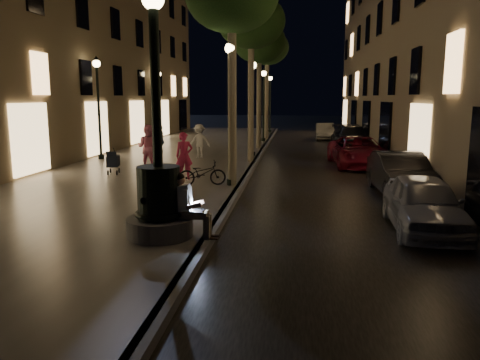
# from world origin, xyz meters

# --- Properties ---
(ground) EXTENTS (120.00, 120.00, 0.00)m
(ground) POSITION_xyz_m (0.00, 15.00, 0.00)
(ground) COLOR black
(ground) RESTS_ON ground
(cobble_lane) EXTENTS (6.00, 45.00, 0.02)m
(cobble_lane) POSITION_xyz_m (3.00, 15.00, 0.01)
(cobble_lane) COLOR black
(cobble_lane) RESTS_ON ground
(promenade) EXTENTS (8.00, 45.00, 0.20)m
(promenade) POSITION_xyz_m (-4.00, 15.00, 0.10)
(promenade) COLOR #615E56
(promenade) RESTS_ON ground
(curb_strip) EXTENTS (0.25, 45.00, 0.20)m
(curb_strip) POSITION_xyz_m (0.00, 15.00, 0.10)
(curb_strip) COLOR #59595B
(curb_strip) RESTS_ON ground
(building_right) EXTENTS (8.00, 36.00, 15.00)m
(building_right) POSITION_xyz_m (10.00, 18.00, 7.50)
(building_right) COLOR #806C50
(building_right) RESTS_ON ground
(building_left) EXTENTS (8.00, 36.00, 15.00)m
(building_left) POSITION_xyz_m (-12.00, 18.00, 7.50)
(building_left) COLOR #806C50
(building_left) RESTS_ON ground
(fountain_lamppost) EXTENTS (1.40, 1.40, 5.21)m
(fountain_lamppost) POSITION_xyz_m (-1.00, 2.00, 1.21)
(fountain_lamppost) COLOR #59595B
(fountain_lamppost) RESTS_ON promenade
(seated_man_laptop) EXTENTS (1.00, 0.34, 1.37)m
(seated_man_laptop) POSITION_xyz_m (-0.39, 2.00, 0.92)
(seated_man_laptop) COLOR gray
(seated_man_laptop) RESTS_ON promenade
(tree_second) EXTENTS (3.00, 3.00, 7.40)m
(tree_second) POSITION_xyz_m (-0.20, 14.00, 6.33)
(tree_second) COLOR #6B604C
(tree_second) RESTS_ON promenade
(tree_third) EXTENTS (3.00, 3.00, 7.20)m
(tree_third) POSITION_xyz_m (-0.30, 20.00, 6.14)
(tree_third) COLOR #6B604C
(tree_third) RESTS_ON promenade
(tree_far) EXTENTS (3.00, 3.00, 7.50)m
(tree_far) POSITION_xyz_m (-0.22, 26.00, 6.43)
(tree_far) COLOR #6B604C
(tree_far) RESTS_ON promenade
(lamp_curb_a) EXTENTS (0.36, 0.36, 4.81)m
(lamp_curb_a) POSITION_xyz_m (-0.30, 8.00, 3.24)
(lamp_curb_a) COLOR black
(lamp_curb_a) RESTS_ON promenade
(lamp_curb_b) EXTENTS (0.36, 0.36, 4.81)m
(lamp_curb_b) POSITION_xyz_m (-0.30, 16.00, 3.24)
(lamp_curb_b) COLOR black
(lamp_curb_b) RESTS_ON promenade
(lamp_curb_c) EXTENTS (0.36, 0.36, 4.81)m
(lamp_curb_c) POSITION_xyz_m (-0.30, 24.00, 3.24)
(lamp_curb_c) COLOR black
(lamp_curb_c) RESTS_ON promenade
(lamp_curb_d) EXTENTS (0.36, 0.36, 4.81)m
(lamp_curb_d) POSITION_xyz_m (-0.30, 32.00, 3.24)
(lamp_curb_d) COLOR black
(lamp_curb_d) RESTS_ON promenade
(lamp_left_b) EXTENTS (0.36, 0.36, 4.81)m
(lamp_left_b) POSITION_xyz_m (-7.40, 14.00, 3.24)
(lamp_left_b) COLOR black
(lamp_left_b) RESTS_ON promenade
(lamp_left_c) EXTENTS (0.36, 0.36, 4.81)m
(lamp_left_c) POSITION_xyz_m (-7.40, 24.00, 3.24)
(lamp_left_c) COLOR black
(lamp_left_c) RESTS_ON promenade
(stroller) EXTENTS (0.55, 0.99, 1.00)m
(stroller) POSITION_xyz_m (-5.09, 9.73, 0.70)
(stroller) COLOR black
(stroller) RESTS_ON promenade
(car_front) EXTENTS (1.72, 3.90, 1.31)m
(car_front) POSITION_xyz_m (4.84, 3.79, 0.65)
(car_front) COLOR #ACADB3
(car_front) RESTS_ON ground
(car_second) EXTENTS (1.58, 4.21, 1.37)m
(car_second) POSITION_xyz_m (5.20, 7.97, 0.69)
(car_second) COLOR black
(car_second) RESTS_ON ground
(car_third) EXTENTS (2.61, 5.05, 1.36)m
(car_third) POSITION_xyz_m (4.69, 14.17, 0.68)
(car_third) COLOR maroon
(car_third) RESTS_ON ground
(car_rear) EXTENTS (2.37, 5.08, 1.43)m
(car_rear) POSITION_xyz_m (5.20, 21.20, 0.72)
(car_rear) COLOR #28282C
(car_rear) RESTS_ON ground
(car_fifth) EXTENTS (1.38, 3.73, 1.22)m
(car_fifth) POSITION_xyz_m (4.00, 27.94, 0.61)
(car_fifth) COLOR #B0B0AA
(car_fifth) RESTS_ON ground
(pedestrian_red) EXTENTS (0.73, 0.62, 1.70)m
(pedestrian_red) POSITION_xyz_m (-2.10, 8.91, 1.05)
(pedestrian_red) COLOR #BD254F
(pedestrian_red) RESTS_ON promenade
(pedestrian_pink) EXTENTS (0.97, 0.79, 1.84)m
(pedestrian_pink) POSITION_xyz_m (-4.07, 10.91, 1.12)
(pedestrian_pink) COLOR pink
(pedestrian_pink) RESTS_ON promenade
(pedestrian_white) EXTENTS (1.20, 0.96, 1.63)m
(pedestrian_white) POSITION_xyz_m (-2.79, 14.94, 1.01)
(pedestrian_white) COLOR white
(pedestrian_white) RESTS_ON promenade
(pedestrian_blue) EXTENTS (0.66, 1.02, 1.61)m
(pedestrian_blue) POSITION_xyz_m (-4.71, 14.84, 1.01)
(pedestrian_blue) COLOR navy
(pedestrian_blue) RESTS_ON promenade
(pedestrian_dark) EXTENTS (0.75, 0.99, 1.83)m
(pedestrian_dark) POSITION_xyz_m (-6.09, 18.91, 1.11)
(pedestrian_dark) COLOR #2E2D32
(pedestrian_dark) RESTS_ON promenade
(bicycle) EXTENTS (1.67, 0.97, 0.83)m
(bicycle) POSITION_xyz_m (-1.24, 7.79, 0.61)
(bicycle) COLOR black
(bicycle) RESTS_ON promenade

